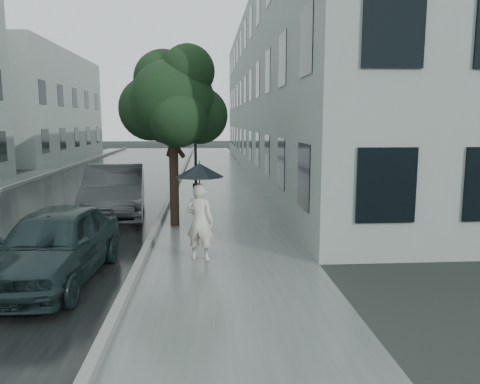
{
  "coord_description": "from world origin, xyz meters",
  "views": [
    {
      "loc": [
        -0.23,
        -7.41,
        2.86
      ],
      "look_at": [
        0.5,
        2.78,
        1.3
      ],
      "focal_mm": 35.0,
      "sensor_mm": 36.0,
      "label": 1
    }
  ],
  "objects": [
    {
      "name": "ground",
      "position": [
        0.0,
        0.0,
        0.0
      ],
      "size": [
        120.0,
        120.0,
        0.0
      ],
      "primitive_type": "plane",
      "color": "black",
      "rests_on": "ground"
    },
    {
      "name": "kerb_far",
      "position": [
        -8.57,
        12.0,
        0.07
      ],
      "size": [
        0.15,
        60.0,
        0.15
      ],
      "primitive_type": "cube",
      "color": "slate",
      "rests_on": "ground"
    },
    {
      "name": "umbrella",
      "position": [
        -0.38,
        2.04,
        1.87
      ],
      "size": [
        1.17,
        1.17,
        1.12
      ],
      "rotation": [
        0.0,
        0.0,
        -0.2
      ],
      "color": "black",
      "rests_on": "ground"
    },
    {
      "name": "asphalt_road",
      "position": [
        -5.08,
        12.0,
        0.0
      ],
      "size": [
        6.85,
        60.0,
        0.0
      ],
      "primitive_type": "cube",
      "color": "black",
      "rests_on": "ground"
    },
    {
      "name": "street_tree",
      "position": [
        -1.12,
        5.37,
        3.38
      ],
      "size": [
        2.96,
        2.69,
        4.83
      ],
      "color": "#332619",
      "rests_on": "ground"
    },
    {
      "name": "building_near",
      "position": [
        5.47,
        19.5,
        4.5
      ],
      "size": [
        7.02,
        36.0,
        9.0
      ],
      "color": "gray",
      "rests_on": "ground"
    },
    {
      "name": "building_far_b",
      "position": [
        -13.77,
        30.0,
        4.0
      ],
      "size": [
        7.02,
        18.0,
        8.0
      ],
      "color": "gray",
      "rests_on": "ground"
    },
    {
      "name": "car_near",
      "position": [
        -2.96,
        0.91,
        0.68
      ],
      "size": [
        1.85,
        4.04,
        1.34
      ],
      "primitive_type": "imported",
      "rotation": [
        0.0,
        0.0,
        -0.07
      ],
      "color": "black",
      "rests_on": "ground"
    },
    {
      "name": "car_far",
      "position": [
        -2.97,
        6.65,
        0.78
      ],
      "size": [
        2.18,
        4.86,
        1.55
      ],
      "primitive_type": "imported",
      "rotation": [
        0.0,
        0.0,
        0.12
      ],
      "color": "#212426",
      "rests_on": "ground"
    },
    {
      "name": "lamp_post",
      "position": [
        -0.86,
        12.58,
        2.8
      ],
      "size": [
        0.84,
        0.38,
        4.87
      ],
      "rotation": [
        0.0,
        0.0,
        0.14
      ],
      "color": "black",
      "rests_on": "ground"
    },
    {
      "name": "sidewalk",
      "position": [
        0.25,
        12.0,
        0.0
      ],
      "size": [
        3.5,
        60.0,
        0.01
      ],
      "primitive_type": "cube",
      "color": "slate",
      "rests_on": "ground"
    },
    {
      "name": "pedestrian",
      "position": [
        -0.39,
        2.0,
        0.81
      ],
      "size": [
        0.68,
        0.56,
        1.6
      ],
      "primitive_type": "imported",
      "rotation": [
        0.0,
        0.0,
        2.8
      ],
      "color": "beige",
      "rests_on": "sidewalk"
    },
    {
      "name": "kerb_near",
      "position": [
        -1.57,
        12.0,
        0.07
      ],
      "size": [
        0.15,
        60.0,
        0.15
      ],
      "primitive_type": "cube",
      "color": "slate",
      "rests_on": "ground"
    }
  ]
}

